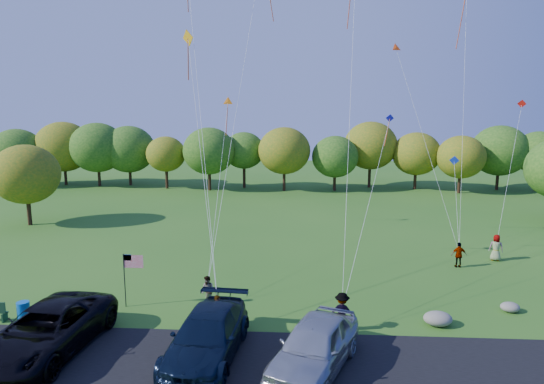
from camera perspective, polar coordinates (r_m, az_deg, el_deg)
The scene contains 15 objects.
ground at distance 23.68m, azimuth -0.12°, elevation -15.21°, with size 140.00×140.00×0.00m, color #2C611B.
asphalt_lane at distance 20.13m, azimuth -0.89°, elevation -20.00°, with size 44.00×6.00×0.06m, color black.
treeline at distance 57.72m, azimuth 4.01°, elevation 4.53°, with size 74.49×27.96×8.00m.
minivan_dark at distance 22.71m, azimuth -24.96°, elevation -14.51°, with size 3.20×6.95×1.93m, color black.
minivan_navy at distance 20.49m, azimuth -7.66°, elevation -16.49°, with size 2.58×6.35×1.84m, color black.
minivan_silver at distance 19.57m, azimuth 5.04°, elevation -17.56°, with size 2.33×5.79×1.97m, color #A7AAB2.
flyer_a at distance 22.87m, azimuth -6.33°, elevation -13.96°, with size 0.60×0.40×1.65m, color #4C4C59.
flyer_b at distance 25.61m, azimuth -7.58°, elevation -11.44°, with size 0.74×0.58×1.52m, color #4C4C59.
flyer_c at distance 22.85m, azimuth 8.23°, elevation -13.79°, with size 1.17×0.67×1.82m, color #4C4C59.
flyer_d at distance 33.15m, azimuth 21.14°, elevation -6.92°, with size 0.95×0.40×1.62m, color #4C4C59.
flyer_e at distance 35.50m, azimuth 24.86°, elevation -5.96°, with size 0.86×0.56×1.76m, color #4C4C59.
trash_barrel at distance 26.74m, azimuth -27.20°, elevation -12.31°, with size 0.58×0.58×0.87m, color #0B59B2.
flag_assembly at distance 25.71m, azimuth -16.36°, elevation -8.45°, with size 1.03×0.67×2.80m.
boulder_near at distance 24.62m, azimuth 18.92°, elevation -13.91°, with size 1.33×1.04×0.67m, color gray.
boulder_far at distance 27.49m, azimuth 26.20°, elevation -12.05°, with size 0.93×0.78×0.49m, color gray.
Camera 1 is at (1.35, -21.37, 10.11)m, focal length 32.00 mm.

